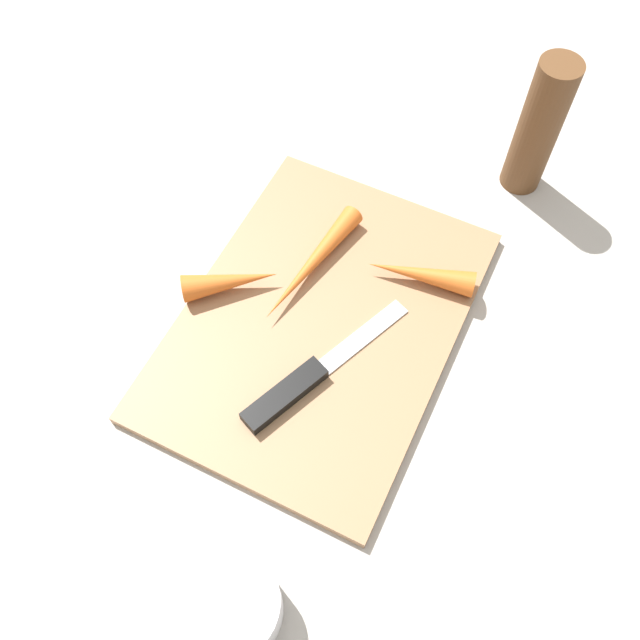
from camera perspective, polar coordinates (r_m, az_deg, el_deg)
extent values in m
plane|color=#ADA8A0|center=(0.70, 0.00, -0.49)|extent=(1.40, 1.40, 0.00)
cube|color=#99704C|center=(0.69, 0.00, -0.24)|extent=(0.36, 0.26, 0.01)
cube|color=#B7B7BC|center=(0.68, 3.58, -1.29)|extent=(0.11, 0.06, 0.00)
cube|color=black|center=(0.64, -2.94, -6.22)|extent=(0.09, 0.06, 0.01)
cone|color=orange|center=(0.71, -0.69, 4.68)|extent=(0.16, 0.05, 0.02)
cone|color=orange|center=(0.70, -7.44, 3.19)|extent=(0.08, 0.09, 0.03)
cone|color=orange|center=(0.71, 8.33, 3.77)|extent=(0.05, 0.11, 0.03)
cylinder|color=silver|center=(0.59, -7.42, -22.50)|extent=(0.08, 0.08, 0.05)
cylinder|color=brown|center=(0.78, 17.65, 14.93)|extent=(0.04, 0.04, 0.16)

